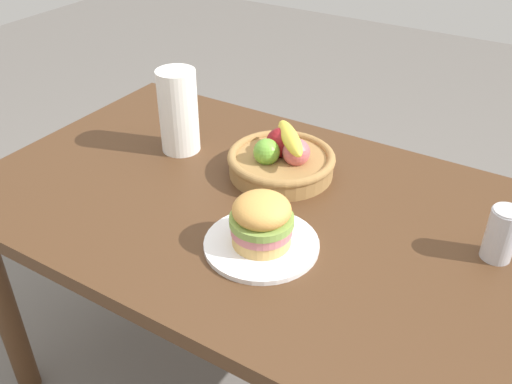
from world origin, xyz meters
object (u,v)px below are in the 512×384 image
Objects in this scene: soda_can at (501,234)px; paper_towel_roll at (178,111)px; plate at (261,244)px; sandwich at (262,220)px; fruit_basket at (282,159)px.

paper_towel_roll is (-0.89, 0.02, 0.06)m from soda_can.
sandwich reaches higher than plate.
soda_can is 0.43× the size of fruit_basket.
plate is 0.32m from fruit_basket.
fruit_basket is at bearing 6.28° from paper_towel_roll.
soda_can is at bearing 27.61° from sandwich.
paper_towel_roll is at bearing 148.73° from sandwich.
soda_can reaches higher than plate.
paper_towel_roll is (-0.43, 0.26, 0.05)m from sandwich.
fruit_basket is at bearing 174.15° from soda_can.
plate is at bearing -152.39° from soda_can.
plate is 2.07× the size of soda_can.
sandwich is (0.00, -0.00, 0.07)m from plate.
paper_towel_roll is at bearing 148.73° from plate.
fruit_basket is 0.33m from paper_towel_roll.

